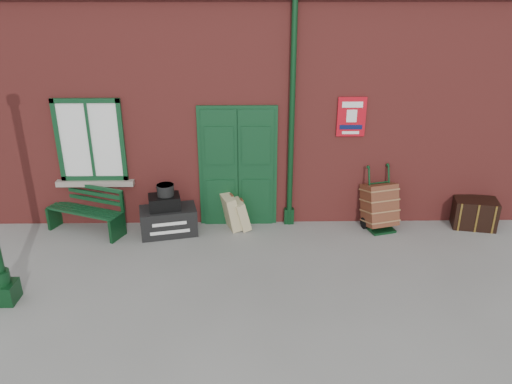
{
  "coord_description": "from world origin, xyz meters",
  "views": [
    {
      "loc": [
        -0.12,
        -7.04,
        4.23
      ],
      "look_at": [
        0.01,
        0.6,
        1.0
      ],
      "focal_mm": 35.0,
      "sensor_mm": 36.0,
      "label": 1
    }
  ],
  "objects_px": {
    "bench": "(87,208)",
    "dark_trunk": "(474,213)",
    "houdini_trunk": "(169,221)",
    "porter_trolley": "(380,206)"
  },
  "relations": [
    {
      "from": "houdini_trunk",
      "to": "dark_trunk",
      "type": "relative_size",
      "value": 1.32
    },
    {
      "from": "bench",
      "to": "houdini_trunk",
      "type": "xyz_separation_m",
      "value": [
        1.49,
        -0.14,
        -0.2
      ]
    },
    {
      "from": "bench",
      "to": "houdini_trunk",
      "type": "height_order",
      "value": "bench"
    },
    {
      "from": "bench",
      "to": "houdini_trunk",
      "type": "distance_m",
      "value": 1.51
    },
    {
      "from": "houdini_trunk",
      "to": "porter_trolley",
      "type": "distance_m",
      "value": 3.86
    },
    {
      "from": "bench",
      "to": "dark_trunk",
      "type": "distance_m",
      "value": 7.12
    },
    {
      "from": "bench",
      "to": "porter_trolley",
      "type": "bearing_deg",
      "value": 22.85
    },
    {
      "from": "houdini_trunk",
      "to": "porter_trolley",
      "type": "xyz_separation_m",
      "value": [
        3.85,
        0.16,
        0.2
      ]
    },
    {
      "from": "bench",
      "to": "dark_trunk",
      "type": "height_order",
      "value": "bench"
    },
    {
      "from": "houdini_trunk",
      "to": "dark_trunk",
      "type": "xyz_separation_m",
      "value": [
        5.64,
        0.18,
        0.02
      ]
    }
  ]
}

